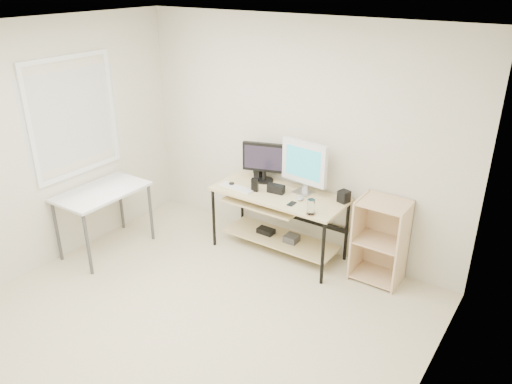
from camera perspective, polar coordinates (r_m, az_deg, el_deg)
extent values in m
cube|color=beige|center=(4.78, -8.42, -15.32)|extent=(4.00, 4.00, 0.01)
cube|color=white|center=(3.72, -10.95, 17.46)|extent=(4.00, 4.00, 0.01)
cube|color=beige|center=(5.58, 4.63, 6.24)|extent=(4.00, 0.01, 2.60)
cube|color=beige|center=(5.57, -24.78, 3.99)|extent=(0.01, 4.00, 2.60)
cube|color=beige|center=(3.20, 18.10, -9.59)|extent=(0.01, 4.00, 2.60)
cube|color=white|center=(5.80, -20.16, 8.09)|extent=(0.01, 1.00, 1.20)
cube|color=#D9C48A|center=(5.51, 2.64, -0.27)|extent=(1.50, 0.65, 0.03)
cube|color=#D9C48A|center=(5.59, 1.05, -1.16)|extent=(0.90, 0.49, 0.02)
cube|color=#D9C48A|center=(5.81, 2.79, -5.35)|extent=(1.35, 0.46, 0.02)
cube|color=black|center=(5.61, 0.62, -0.89)|extent=(0.33, 0.22, 0.01)
cylinder|color=black|center=(5.45, 2.52, -1.71)|extent=(0.14, 0.01, 0.01)
cube|color=#404042|center=(5.72, 4.09, -5.32)|extent=(0.15, 0.15, 0.08)
cube|color=black|center=(5.89, 1.14, -4.48)|extent=(0.20, 0.12, 0.06)
cylinder|color=black|center=(5.84, -4.86, -2.95)|extent=(0.04, 0.04, 0.72)
cylinder|color=black|center=(6.24, -1.59, -0.98)|extent=(0.04, 0.04, 0.72)
cylinder|color=black|center=(5.16, 7.64, -6.98)|extent=(0.04, 0.04, 0.72)
cylinder|color=black|center=(5.62, 10.30, -4.43)|extent=(0.04, 0.04, 0.72)
cube|color=silver|center=(5.83, -17.24, 0.03)|extent=(0.60, 1.00, 0.03)
cylinder|color=#404042|center=(5.95, -21.79, -4.20)|extent=(0.04, 0.04, 0.72)
cylinder|color=#404042|center=(6.43, -15.20, -1.09)|extent=(0.04, 0.04, 0.72)
cylinder|color=#404042|center=(5.56, -18.67, -5.73)|extent=(0.04, 0.04, 0.72)
cylinder|color=#404042|center=(6.07, -11.94, -2.29)|extent=(0.04, 0.04, 0.72)
cube|color=beige|center=(5.38, 11.60, -4.83)|extent=(0.02, 0.40, 0.90)
cube|color=beige|center=(5.25, 16.42, -6.16)|extent=(0.02, 0.40, 0.90)
cube|color=beige|center=(5.47, 14.70, -4.65)|extent=(0.50, 0.02, 0.90)
cube|color=beige|center=(5.52, 13.55, -9.19)|extent=(0.46, 0.38, 0.02)
cube|color=beige|center=(5.31, 13.98, -5.49)|extent=(0.46, 0.38, 0.02)
cube|color=beige|center=(5.11, 14.45, -1.30)|extent=(0.46, 0.38, 0.02)
cylinder|color=black|center=(5.81, 0.95, 1.35)|extent=(0.21, 0.21, 0.02)
cylinder|color=black|center=(5.78, 0.95, 1.93)|extent=(0.05, 0.05, 0.11)
cube|color=black|center=(5.70, 0.97, 3.99)|extent=(0.50, 0.20, 0.34)
cube|color=black|center=(5.68, 0.81, 3.91)|extent=(0.41, 0.14, 0.27)
cube|color=silver|center=(5.52, 5.40, -0.05)|extent=(0.20, 0.18, 0.02)
cylinder|color=silver|center=(5.49, 5.43, 0.56)|extent=(0.05, 0.05, 0.11)
cube|color=silver|center=(5.38, 5.55, 3.39)|extent=(0.56, 0.12, 0.47)
cube|color=teal|center=(5.36, 5.39, 3.30)|extent=(0.47, 0.06, 0.37)
cube|color=silver|center=(5.62, -2.23, 0.51)|extent=(0.43, 0.15, 0.01)
ellipsoid|color=#AEAEB3|center=(5.35, 5.11, -0.73)|extent=(0.08, 0.11, 0.04)
cube|color=black|center=(5.49, 2.30, 0.37)|extent=(0.20, 0.10, 0.09)
cube|color=black|center=(5.88, 0.25, 1.91)|extent=(0.08, 0.08, 0.07)
cube|color=black|center=(5.85, 0.25, 2.69)|extent=(0.09, 0.09, 0.10)
cube|color=black|center=(5.35, 10.01, -0.50)|extent=(0.13, 0.13, 0.13)
cube|color=black|center=(5.52, -0.13, 0.82)|extent=(0.09, 0.07, 0.15)
cylinder|color=black|center=(5.70, -2.80, 0.91)|extent=(0.08, 0.08, 0.03)
cube|color=black|center=(5.26, 4.09, -1.34)|extent=(0.06, 0.11, 0.01)
cylinder|color=#987044|center=(5.06, 6.25, -2.52)|extent=(0.11, 0.11, 0.01)
cylinder|color=white|center=(5.02, 6.29, -1.69)|extent=(0.09, 0.09, 0.16)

